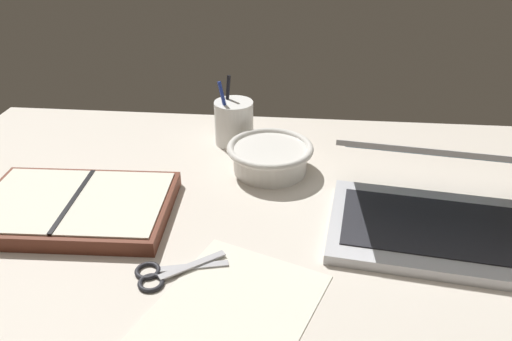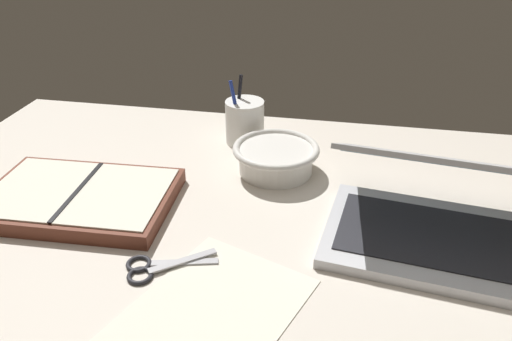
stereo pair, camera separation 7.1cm
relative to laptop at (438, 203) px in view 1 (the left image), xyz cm
name	(u,v)px [view 1 (the left image)]	position (x,y,z in cm)	size (l,w,h in cm)	color
desk_top	(260,244)	(-28.76, -5.95, -5.90)	(140.00, 100.00, 2.00)	beige
laptop	(438,203)	(0.00, 0.00, 0.00)	(37.35, 32.66, 17.43)	silver
bowl	(268,156)	(-29.26, 17.02, -1.69)	(17.30, 17.30, 5.74)	silver
pen_cup	(234,122)	(-37.66, 29.04, 0.01)	(8.55, 8.55, 14.96)	white
planner	(75,207)	(-61.57, -1.80, -3.42)	(33.98, 23.51, 3.16)	brown
scissors	(161,274)	(-42.50, -16.14, -4.56)	(13.81, 9.84, 0.80)	#B7B7BC
paper_sheet_front	(229,314)	(-31.40, -22.88, -4.82)	(20.17, 26.49, 0.16)	silver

